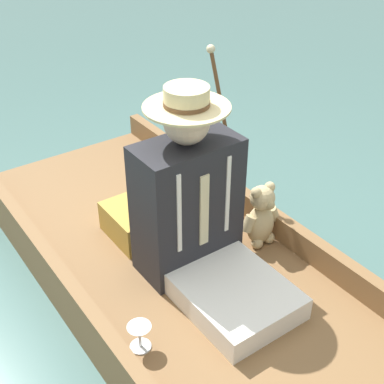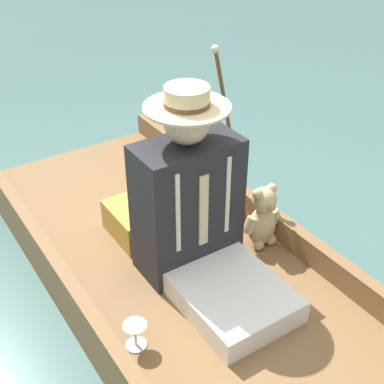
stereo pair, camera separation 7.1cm
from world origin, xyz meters
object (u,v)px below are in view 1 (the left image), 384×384
object	(u,v)px
seated_person	(197,215)
wine_glass	(139,332)
teddy_bear	(261,216)
walking_cane	(225,123)

from	to	relation	value
seated_person	wine_glass	world-z (taller)	seated_person
teddy_bear	wine_glass	bearing A→B (deg)	15.78
seated_person	teddy_bear	distance (m)	0.41
seated_person	walking_cane	world-z (taller)	seated_person
walking_cane	wine_glass	bearing A→B (deg)	34.21
wine_glass	walking_cane	bearing A→B (deg)	-145.79
teddy_bear	wine_glass	size ratio (longest dim) A/B	2.94
seated_person	teddy_bear	size ratio (longest dim) A/B	2.62
seated_person	walking_cane	xyz separation A→B (m)	(-0.42, -0.35, 0.19)
seated_person	walking_cane	distance (m)	0.58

